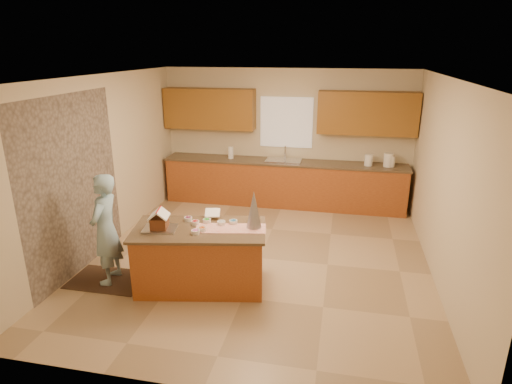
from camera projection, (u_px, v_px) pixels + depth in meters
floor at (260, 258)px, 6.62m from camera, size 5.50×5.50×0.00m
ceiling at (260, 77)px, 5.76m from camera, size 5.50×5.50×0.00m
wall_back at (286, 137)px, 8.74m from camera, size 5.50×5.50×0.00m
wall_front at (197, 262)px, 3.64m from camera, size 5.50×5.50×0.00m
wall_left at (102, 165)px, 6.67m from camera, size 5.50×5.50×0.00m
wall_right at (445, 184)px, 5.71m from camera, size 5.50×5.50×0.00m
stone_accent at (73, 186)px, 5.96m from camera, size 0.00×2.50×2.50m
window_curtain at (286, 122)px, 8.62m from camera, size 1.05×0.03×1.00m
back_counter_base at (283, 184)px, 8.75m from camera, size 4.80×0.60×0.88m
back_counter_top at (284, 162)px, 8.61m from camera, size 4.85×0.63×0.04m
upper_cabinet_left at (210, 109)px, 8.70m from camera, size 1.85×0.35×0.80m
upper_cabinet_right at (367, 113)px, 8.10m from camera, size 1.85×0.35×0.80m
sink at (284, 163)px, 8.61m from camera, size 0.70×0.45×0.12m
faucet at (285, 152)px, 8.72m from camera, size 0.03×0.03×0.28m
island_base at (201, 259)px, 5.74m from camera, size 1.77×1.11×0.80m
island_top at (199, 230)px, 5.61m from camera, size 1.85×1.20×0.04m
table_runner at (231, 228)px, 5.59m from camera, size 0.96×0.49×0.01m
baking_tray at (160, 229)px, 5.56m from camera, size 0.47×0.38×0.02m
cookbook at (213, 213)px, 5.90m from camera, size 0.23×0.19×0.09m
tinsel_tree at (254, 209)px, 5.55m from camera, size 0.23×0.23×0.50m
rug at (108, 280)px, 5.99m from camera, size 1.03×0.67×0.01m
boy at (106, 229)px, 5.74m from camera, size 0.40×0.58×1.52m
canister_a at (369, 160)px, 8.25m from camera, size 0.16×0.16×0.22m
canister_b at (388, 160)px, 8.18m from camera, size 0.18×0.18×0.26m
canister_c at (391, 162)px, 8.17m from camera, size 0.14×0.14×0.20m
paper_towel at (231, 153)px, 8.78m from camera, size 0.11×0.11×0.24m
gingerbread_house at (159, 221)px, 5.53m from camera, size 0.29×0.30×0.26m
candy_bowls at (206, 224)px, 5.67m from camera, size 0.74×0.52×0.05m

